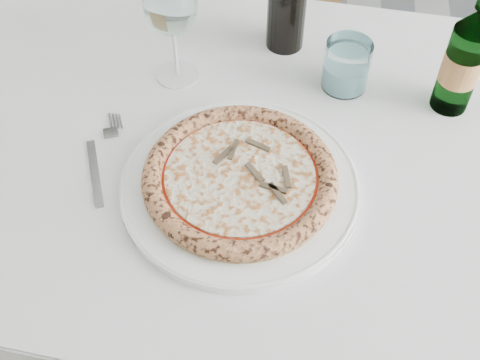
{
  "coord_description": "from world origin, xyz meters",
  "views": [
    {
      "loc": [
        0.02,
        -0.46,
        1.45
      ],
      "look_at": [
        -0.06,
        0.09,
        0.78
      ],
      "focal_mm": 45.0,
      "sensor_mm": 36.0,
      "label": 1
    }
  ],
  "objects": [
    {
      "name": "dining_table",
      "position": [
        -0.06,
        0.19,
        0.66
      ],
      "size": [
        1.41,
        0.88,
        0.76
      ],
      "color": "brown",
      "rests_on": "floor"
    },
    {
      "name": "tumbler",
      "position": [
        0.08,
        0.34,
        0.79
      ],
      "size": [
        0.08,
        0.08,
        0.09
      ],
      "color": "white",
      "rests_on": "dining_table"
    },
    {
      "name": "fork",
      "position": [
        -0.28,
        0.11,
        0.76
      ],
      "size": [
        0.06,
        0.19,
        0.0
      ],
      "color": "gray",
      "rests_on": "dining_table"
    },
    {
      "name": "pizza",
      "position": [
        -0.06,
        0.09,
        0.78
      ],
      "size": [
        0.29,
        0.29,
        0.03
      ],
      "color": "tan",
      "rests_on": "plate"
    },
    {
      "name": "wine_glass",
      "position": [
        -0.21,
        0.32,
        0.9
      ],
      "size": [
        0.09,
        0.09,
        0.19
      ],
      "color": "silver",
      "rests_on": "dining_table"
    },
    {
      "name": "beer_bottle",
      "position": [
        0.25,
        0.32,
        0.85
      ],
      "size": [
        0.06,
        0.06,
        0.24
      ],
      "color": "#316633",
      "rests_on": "dining_table"
    },
    {
      "name": "plate",
      "position": [
        -0.06,
        0.09,
        0.76
      ],
      "size": [
        0.35,
        0.35,
        0.02
      ],
      "color": "white",
      "rests_on": "dining_table"
    }
  ]
}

